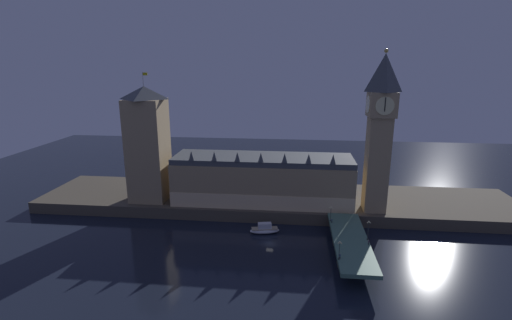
# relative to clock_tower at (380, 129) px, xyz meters

# --- Properties ---
(ground_plane) EXTENTS (400.00, 400.00, 0.00)m
(ground_plane) POSITION_rel_clock_tower_xyz_m (-42.39, -25.93, -39.98)
(ground_plane) COLOR black
(embankment) EXTENTS (220.00, 42.00, 5.05)m
(embankment) POSITION_rel_clock_tower_xyz_m (-42.39, 13.07, -37.46)
(embankment) COLOR #4C4438
(embankment) RESTS_ON ground_plane
(parliament_hall) EXTENTS (78.91, 23.26, 24.77)m
(parliament_hall) POSITION_rel_clock_tower_xyz_m (-47.88, 6.02, -24.61)
(parliament_hall) COLOR tan
(parliament_hall) RESTS_ON embankment
(clock_tower) EXTENTS (10.94, 11.05, 66.05)m
(clock_tower) POSITION_rel_clock_tower_xyz_m (0.00, 0.00, 0.00)
(clock_tower) COLOR tan
(clock_tower) RESTS_ON embankment
(victoria_tower) EXTENTS (16.13, 16.13, 57.13)m
(victoria_tower) POSITION_rel_clock_tower_xyz_m (-99.24, 3.48, -9.27)
(victoria_tower) COLOR tan
(victoria_tower) RESTS_ON embankment
(bridge) EXTENTS (12.09, 46.00, 6.01)m
(bridge) POSITION_rel_clock_tower_xyz_m (-13.69, -30.93, -35.51)
(bridge) COLOR #4C7560
(bridge) RESTS_ON ground_plane
(pedestrian_near_rail) EXTENTS (0.38, 0.38, 1.74)m
(pedestrian_near_rail) POSITION_rel_clock_tower_xyz_m (-19.01, -45.04, -33.05)
(pedestrian_near_rail) COLOR black
(pedestrian_near_rail) RESTS_ON bridge
(pedestrian_mid_walk) EXTENTS (0.38, 0.38, 1.85)m
(pedestrian_mid_walk) POSITION_rel_clock_tower_xyz_m (-8.37, -34.80, -32.98)
(pedestrian_mid_walk) COLOR black
(pedestrian_mid_walk) RESTS_ON bridge
(pedestrian_far_rail) EXTENTS (0.38, 0.38, 1.82)m
(pedestrian_far_rail) POSITION_rel_clock_tower_xyz_m (-19.01, -17.80, -33.00)
(pedestrian_far_rail) COLOR black
(pedestrian_far_rail) RESTS_ON bridge
(street_lamp_near) EXTENTS (1.34, 0.60, 6.25)m
(street_lamp_near) POSITION_rel_clock_tower_xyz_m (-19.41, -45.65, -30.05)
(street_lamp_near) COLOR #2D3333
(street_lamp_near) RESTS_ON bridge
(street_lamp_mid) EXTENTS (1.34, 0.60, 7.08)m
(street_lamp_mid) POSITION_rel_clock_tower_xyz_m (-7.97, -30.93, -29.54)
(street_lamp_mid) COLOR #2D3333
(street_lamp_mid) RESTS_ON bridge
(street_lamp_far) EXTENTS (1.34, 0.60, 5.96)m
(street_lamp_far) POSITION_rel_clock_tower_xyz_m (-19.41, -16.21, -30.24)
(street_lamp_far) COLOR #2D3333
(street_lamp_far) RESTS_ON bridge
(boat_upstream) EXTENTS (12.26, 6.07, 4.32)m
(boat_upstream) POSITION_rel_clock_tower_xyz_m (-45.05, -16.99, -38.40)
(boat_upstream) COLOR white
(boat_upstream) RESTS_ON ground_plane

